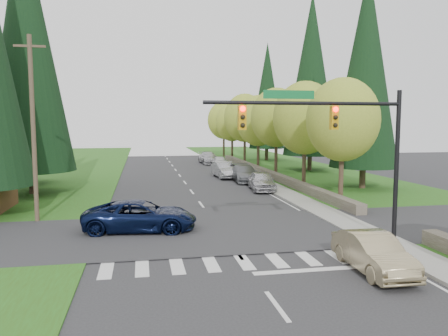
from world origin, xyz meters
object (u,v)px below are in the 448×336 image
object	(u,v)px
suv_navy	(140,216)
parked_car_a	(262,181)
parked_car_c	(224,170)
sedan_champagne	(373,253)
parked_car_b	(245,173)
parked_car_e	(209,158)
parked_car_d	(220,162)

from	to	relation	value
suv_navy	parked_car_a	bearing A→B (deg)	-32.65
parked_car_a	parked_car_c	xyz separation A→B (m)	(-1.40, 8.65, 0.03)
suv_navy	parked_car_a	size ratio (longest dim) A/B	1.22
parked_car_c	sedan_champagne	bearing A→B (deg)	-93.46
parked_car_b	parked_car_c	distance (m)	3.48
parked_car_c	parked_car_e	distance (m)	15.23
parked_car_d	parked_car_e	xyz separation A→B (m)	(-0.62, 4.76, 0.08)
sedan_champagne	parked_car_b	world-z (taller)	parked_car_b
sedan_champagne	parked_car_a	size ratio (longest dim) A/B	0.93
parked_car_b	parked_car_c	world-z (taller)	parked_car_c
parked_car_b	parked_car_d	distance (m)	13.69
parked_car_b	parked_car_e	world-z (taller)	parked_car_b
parked_car_b	parked_car_c	bearing A→B (deg)	113.17
sedan_champagne	parked_car_e	world-z (taller)	parked_car_e
parked_car_b	parked_car_c	size ratio (longest dim) A/B	1.09
parked_car_a	parked_car_b	size ratio (longest dim) A/B	0.86
parked_car_d	parked_car_e	distance (m)	4.80
suv_navy	parked_car_e	bearing A→B (deg)	-7.52
parked_car_d	parked_car_e	size ratio (longest dim) A/B	0.76
parked_car_b	parked_car_e	bearing A→B (deg)	93.28
sedan_champagne	parked_car_d	xyz separation A→B (m)	(1.26, 38.43, -0.01)
parked_car_b	parked_car_e	distance (m)	18.46
parked_car_a	parked_car_e	world-z (taller)	parked_car_a
parked_car_a	parked_car_e	xyz separation A→B (m)	(-0.62, 23.87, -0.01)
parked_car_c	parked_car_d	bearing A→B (deg)	78.62
parked_car_b	parked_car_d	bearing A→B (deg)	91.20
parked_car_a	sedan_champagne	bearing A→B (deg)	-87.41
suv_navy	parked_car_c	distance (m)	21.92
parked_car_a	parked_car_c	bearing A→B (deg)	105.50
parked_car_c	parked_car_e	xyz separation A→B (m)	(0.78, 15.21, -0.04)
suv_navy	parked_car_b	bearing A→B (deg)	-22.26
suv_navy	parked_car_d	distance (m)	32.25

